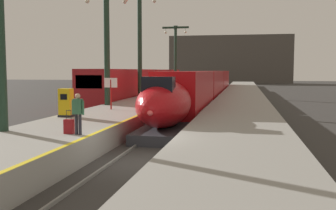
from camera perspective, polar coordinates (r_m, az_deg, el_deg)
The scene contains 19 objects.
ground_plane at distance 15.66m, azimuth -5.30°, elevation -8.48°, with size 260.00×260.00×0.00m, color #33302D.
platform_left at distance 40.35m, azimuth -0.92°, elevation 0.60°, with size 4.80×110.00×1.05m, color gray.
platform_right at distance 39.48m, azimuth 10.66°, elevation 0.41°, with size 4.80×110.00×1.05m, color gray.
platform_left_safety_stripe at distance 39.90m, azimuth 2.28°, elevation 1.30°, with size 0.20×107.80×0.01m, color yellow.
rail_main_left at distance 42.56m, azimuth 4.20°, elevation 0.19°, with size 0.08×110.00×0.12m, color slate.
rail_main_right at distance 42.40m, azimuth 6.21°, elevation 0.15°, with size 0.08×110.00×0.12m, color slate.
rail_secondary_left at distance 44.26m, azimuth -6.27°, elevation 0.36°, with size 0.08×110.00×0.12m, color slate.
rail_secondary_right at distance 43.84m, azimuth -4.40°, elevation 0.33°, with size 0.08×110.00×0.12m, color slate.
highspeed_train_main at distance 45.61m, azimuth 5.65°, elevation 2.89°, with size 2.92×56.84×3.60m.
regional_train_adjacent at distance 49.60m, azimuth -3.43°, elevation 3.27°, with size 2.85×36.60×3.80m.
station_column_mid at distance 30.09m, azimuth -8.96°, elevation 10.15°, with size 4.00×0.68×8.79m.
station_column_far at distance 39.14m, azimuth -4.17°, elevation 10.19°, with size 4.00×0.68×10.31m.
station_column_distant at distance 59.00m, azimuth 1.10°, elevation 7.93°, with size 4.00×0.68×9.27m.
passenger_near_edge at distance 16.23m, azimuth -13.02°, elevation -0.80°, with size 0.56×0.28×1.69m.
passenger_mid_platform at distance 36.88m, azimuth -2.98°, elevation 2.53°, with size 0.35×0.53×1.69m.
rolling_suitcase at distance 16.66m, azimuth -14.27°, elevation -3.05°, with size 0.40×0.22×0.98m.
ticket_machine_yellow at distance 22.74m, azimuth -14.67°, elevation 0.18°, with size 0.76×0.62×1.60m.
departure_info_board at distance 26.46m, azimuth -8.36°, elevation 2.61°, with size 0.90×0.10×2.12m.
terminus_back_wall at distance 116.73m, azimuth 9.01°, elevation 6.63°, with size 36.00×2.00×14.00m, color #4C4742.
Camera 1 is at (4.32, -14.60, 3.66)m, focal length 41.70 mm.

